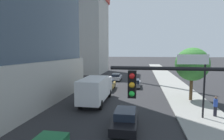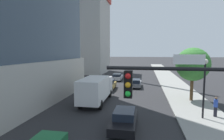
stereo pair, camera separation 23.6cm
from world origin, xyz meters
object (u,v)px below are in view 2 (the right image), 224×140
traffic_light_pole (186,103)px  car_gold (108,85)px  street_tree (193,64)px  car_gray (135,83)px  pedestrian_blue_shirt (216,106)px  construction_building (84,26)px  car_silver (117,77)px  street_lamp (205,79)px  car_black (124,119)px  box_truck (96,88)px

traffic_light_pole → car_gold: bearing=108.9°
street_tree → car_gray: street_tree is taller
car_gold → pedestrian_blue_shirt: pedestrian_blue_shirt is taller
construction_building → car_silver: size_ratio=6.45×
street_lamp → car_silver: size_ratio=1.12×
traffic_light_pole → pedestrian_blue_shirt: size_ratio=3.18×
construction_building → car_gold: (11.40, -22.32, -12.10)m
street_lamp → car_black: bearing=-154.8°
car_silver → street_lamp: bearing=-62.4°
car_gold → street_tree: bearing=-23.7°
street_lamp → car_gold: 15.33m
street_lamp → car_gray: size_ratio=1.15×
car_gold → car_black: bearing=-74.0°
construction_building → pedestrian_blue_shirt: (23.09, -32.56, -11.79)m
construction_building → car_gray: 27.77m
traffic_light_pole → street_lamp: (3.53, 9.52, -0.45)m
street_lamp → traffic_light_pole: bearing=-110.3°
construction_building → box_truck: size_ratio=3.91×
car_silver → traffic_light_pole: bearing=-76.8°
box_truck → street_lamp: bearing=-18.3°
car_gold → car_black: size_ratio=1.02×
car_black → box_truck: (-3.99, 6.52, 0.97)m
car_black → pedestrian_blue_shirt: 8.53m
car_gray → box_truck: size_ratio=0.59×
car_gray → car_black: size_ratio=0.97×
traffic_light_pole → box_truck: bearing=118.2°
street_lamp → car_black: size_ratio=1.12×
construction_building → street_lamp: (21.88, -33.15, -9.29)m
traffic_light_pole → street_tree: 16.05m
car_black → box_truck: bearing=121.4°
construction_building → car_gray: construction_building is taller
traffic_light_pole → car_black: traffic_light_pole is taller
street_tree → car_black: street_tree is taller
traffic_light_pole → box_truck: traffic_light_pole is taller
construction_building → traffic_light_pole: 47.29m
car_black → box_truck: size_ratio=0.61×
traffic_light_pole → street_lamp: bearing=69.7°
car_black → pedestrian_blue_shirt: (7.70, 3.66, 0.32)m
car_gold → car_silver: car_gold is taller
car_gold → car_gray: (3.99, 2.64, -0.04)m
traffic_light_pole → construction_building: bearing=113.3°
construction_building → car_black: (15.39, -36.21, -12.11)m
car_gold → traffic_light_pole: bearing=-71.1°
construction_building → car_gray: (15.39, -19.68, -12.14)m
street_lamp → car_black: street_lamp is taller
car_gray → pedestrian_blue_shirt: size_ratio=2.50×
street_tree → street_lamp: bearing=-94.5°
construction_building → car_gray: size_ratio=6.65×
construction_building → street_tree: (22.36, -27.14, -8.46)m
car_gold → pedestrian_blue_shirt: size_ratio=2.64×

